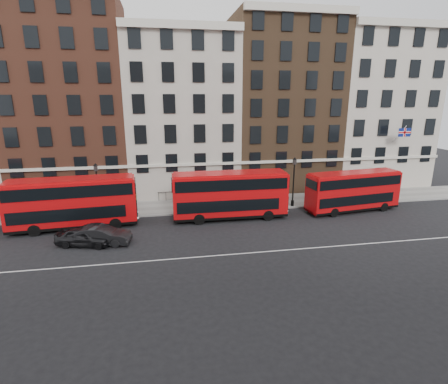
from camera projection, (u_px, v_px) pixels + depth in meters
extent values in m
plane|color=black|center=(199.00, 246.00, 28.11)|extent=(120.00, 120.00, 0.00)
cube|color=gray|center=(189.00, 206.00, 38.05)|extent=(80.00, 5.00, 0.15)
cube|color=gray|center=(191.00, 213.00, 35.68)|extent=(80.00, 0.30, 0.16)
cube|color=white|center=(202.00, 257.00, 26.22)|extent=(70.00, 0.12, 0.01)
cube|color=brown|center=(69.00, 102.00, 40.07)|extent=(12.80, 10.00, 22.00)
cube|color=#A19A8E|center=(182.00, 114.00, 42.65)|extent=(12.80, 10.00, 19.00)
cube|color=beige|center=(182.00, 25.00, 35.24)|extent=(12.80, 0.50, 0.80)
cube|color=brown|center=(282.00, 105.00, 44.56)|extent=(12.80, 10.00, 21.00)
cube|color=beige|center=(303.00, 8.00, 36.88)|extent=(12.80, 0.50, 0.80)
cube|color=#B6AC9D|center=(373.00, 108.00, 46.87)|extent=(12.80, 10.00, 20.00)
cube|color=beige|center=(410.00, 23.00, 39.33)|extent=(12.80, 0.50, 0.80)
cube|color=#BA090C|center=(73.00, 203.00, 31.27)|extent=(11.12, 3.45, 4.12)
cube|color=black|center=(75.00, 223.00, 31.79)|extent=(11.13, 3.49, 0.25)
cube|color=black|center=(70.00, 210.00, 31.38)|extent=(9.88, 3.44, 1.10)
cube|color=black|center=(71.00, 189.00, 30.93)|extent=(10.71, 3.50, 1.04)
cube|color=#BA090C|center=(70.00, 180.00, 30.71)|extent=(10.79, 3.22, 0.19)
cube|color=black|center=(137.00, 206.00, 32.83)|extent=(0.26, 2.29, 1.36)
cube|color=black|center=(136.00, 195.00, 32.53)|extent=(0.24, 1.98, 0.44)
cylinder|color=black|center=(115.00, 223.00, 31.55)|extent=(1.06, 0.37, 1.04)
cylinder|color=black|center=(116.00, 215.00, 33.73)|extent=(1.06, 0.37, 1.04)
cylinder|color=black|center=(34.00, 230.00, 29.93)|extent=(1.06, 0.37, 1.04)
cylinder|color=black|center=(41.00, 221.00, 32.11)|extent=(1.06, 0.37, 1.04)
cube|color=#BA090C|center=(230.00, 195.00, 33.71)|extent=(10.99, 2.74, 4.12)
cube|color=black|center=(230.00, 214.00, 34.23)|extent=(11.00, 2.79, 0.25)
cube|color=black|center=(227.00, 202.00, 33.85)|extent=(9.74, 2.81, 1.10)
cube|color=black|center=(230.00, 182.00, 33.37)|extent=(10.58, 2.82, 1.04)
cube|color=#BA090C|center=(230.00, 173.00, 33.15)|extent=(10.68, 2.53, 0.19)
cube|color=black|center=(284.00, 200.00, 34.81)|extent=(0.11, 2.30, 1.36)
cube|color=black|center=(285.00, 189.00, 34.51)|extent=(0.11, 1.98, 0.44)
cylinder|color=black|center=(268.00, 215.00, 33.67)|extent=(1.05, 0.31, 1.04)
cylinder|color=black|center=(262.00, 208.00, 35.90)|extent=(1.05, 0.31, 1.04)
cylinder|color=black|center=(199.00, 219.00, 32.62)|extent=(1.05, 0.31, 1.04)
cylinder|color=black|center=(197.00, 211.00, 34.84)|extent=(1.05, 0.31, 1.04)
cube|color=#BA090C|center=(353.00, 191.00, 35.98)|extent=(10.11, 3.64, 3.72)
cube|color=black|center=(351.00, 207.00, 36.45)|extent=(10.12, 3.67, 0.23)
cube|color=black|center=(350.00, 197.00, 36.07)|extent=(9.00, 3.56, 0.99)
cube|color=black|center=(354.00, 180.00, 35.67)|extent=(9.75, 3.66, 0.94)
cube|color=#BA090C|center=(355.00, 173.00, 35.47)|extent=(9.81, 3.41, 0.17)
cube|color=black|center=(391.00, 194.00, 37.64)|extent=(0.35, 2.06, 1.22)
cube|color=black|center=(392.00, 185.00, 37.37)|extent=(0.31, 1.78, 0.40)
cylinder|color=black|center=(384.00, 207.00, 36.41)|extent=(0.97, 0.39, 0.94)
cylinder|color=black|center=(370.00, 201.00, 38.35)|extent=(0.97, 0.39, 0.94)
cylinder|color=black|center=(334.00, 213.00, 34.64)|extent=(0.97, 0.39, 0.94)
cylinder|color=black|center=(322.00, 206.00, 36.58)|extent=(0.97, 0.39, 0.94)
imported|color=black|center=(84.00, 236.00, 28.04)|extent=(4.80, 2.88, 1.53)
imported|color=black|center=(101.00, 235.00, 28.23)|extent=(4.96, 2.43, 1.56)
cylinder|color=black|center=(98.00, 194.00, 34.00)|extent=(0.14, 0.14, 4.60)
cylinder|color=black|center=(100.00, 213.00, 34.53)|extent=(0.32, 0.32, 0.60)
cube|color=#262626|center=(96.00, 168.00, 33.32)|extent=(0.32, 0.32, 0.55)
cone|color=black|center=(95.00, 164.00, 33.23)|extent=(0.44, 0.44, 0.25)
cylinder|color=black|center=(293.00, 185.00, 37.21)|extent=(0.14, 0.14, 4.60)
cylinder|color=black|center=(292.00, 203.00, 37.75)|extent=(0.32, 0.32, 0.60)
cube|color=#262626|center=(295.00, 162.00, 36.53)|extent=(0.32, 0.32, 0.55)
cone|color=black|center=(295.00, 158.00, 36.44)|extent=(0.44, 0.44, 0.25)
cylinder|color=black|center=(384.00, 190.00, 39.32)|extent=(0.12, 0.12, 2.60)
cube|color=black|center=(386.00, 176.00, 38.75)|extent=(0.25, 0.30, 0.75)
sphere|color=red|center=(387.00, 174.00, 38.53)|extent=(0.14, 0.14, 0.14)
sphere|color=#0C9919|center=(387.00, 178.00, 38.65)|extent=(0.14, 0.14, 0.14)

